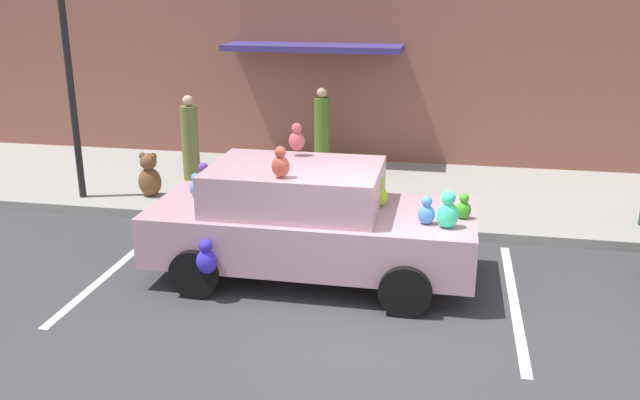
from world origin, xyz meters
TOP-DOWN VIEW (x-y plane):
  - ground_plane at (0.00, 0.00)m, footprint 60.00×60.00m
  - sidewalk at (0.00, 5.00)m, footprint 24.00×4.00m
  - storefront_building at (-0.02, 7.14)m, footprint 24.00×1.25m
  - parking_stripe_front at (1.70, 1.00)m, footprint 0.12×3.60m
  - parking_stripe_rear at (-3.73, 1.00)m, footprint 0.12×3.60m
  - plush_covered_car at (-1.03, 1.26)m, footprint 4.28×2.09m
  - teddy_bear_on_sidewalk at (-4.43, 3.78)m, footprint 0.42×0.35m
  - street_lamp_post at (-5.60, 3.50)m, footprint 0.28×0.28m
  - pedestrian_near_shopfront at (-4.04, 4.82)m, footprint 0.32×0.32m
  - pedestrian_walking_past at (-1.75, 6.18)m, footprint 0.31×0.31m

SIDE VIEW (x-z plane):
  - ground_plane at x=0.00m, z-range 0.00..0.00m
  - parking_stripe_front at x=1.70m, z-range 0.00..0.01m
  - parking_stripe_rear at x=-3.73m, z-range 0.00..0.01m
  - sidewalk at x=0.00m, z-range 0.00..0.15m
  - teddy_bear_on_sidewalk at x=-4.43m, z-range 0.12..0.91m
  - plush_covered_car at x=-1.03m, z-range -0.20..1.80m
  - pedestrian_near_shopfront at x=-4.04m, z-range 0.09..1.75m
  - pedestrian_walking_past at x=-1.75m, z-range 0.10..1.77m
  - street_lamp_post at x=-5.60m, z-range 0.59..4.70m
  - storefront_building at x=-0.02m, z-range -0.01..6.39m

